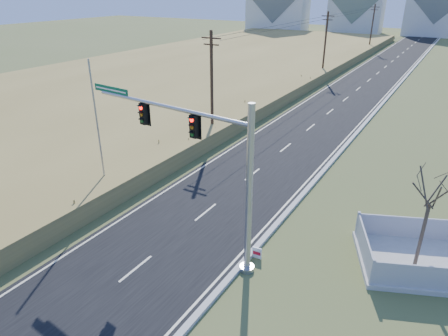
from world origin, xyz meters
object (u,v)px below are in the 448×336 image
bare_tree (433,188)px  flagpole (100,144)px  fence_enclosure (428,261)px  open_sign (257,253)px  traffic_signal_mast (213,166)px

bare_tree → flagpole: bearing=-174.4°
fence_enclosure → bare_tree: bare_tree is taller
fence_enclosure → bare_tree: 4.22m
fence_enclosure → open_sign: 8.09m
open_sign → flagpole: 11.75m
fence_enclosure → open_sign: bearing=-175.7°
open_sign → bare_tree: 8.36m
open_sign → traffic_signal_mast: bearing=-161.1°
flagpole → bare_tree: size_ratio=1.55×
traffic_signal_mast → bare_tree: 9.40m
open_sign → fence_enclosure: bearing=21.9°
flagpole → bare_tree: (18.02, 1.77, 1.02)m
open_sign → flagpole: size_ratio=0.07×
fence_enclosure → bare_tree: (-0.49, -0.81, 4.12)m
fence_enclosure → open_sign: (-7.22, -3.65, 0.03)m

